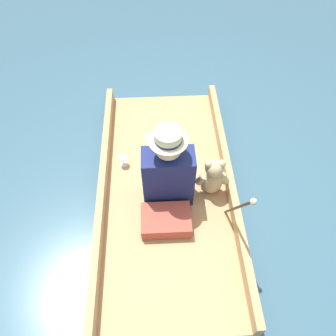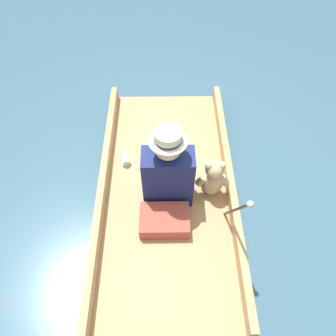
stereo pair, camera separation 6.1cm
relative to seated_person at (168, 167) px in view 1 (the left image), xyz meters
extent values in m
plane|color=#385B70|center=(-0.01, -0.01, -0.40)|extent=(16.00, 16.00, 0.00)
cube|color=tan|center=(-0.01, -0.01, -0.35)|extent=(1.19, 2.49, 0.11)
cube|color=tan|center=(-0.58, -0.01, -0.22)|extent=(0.06, 2.49, 0.14)
cube|color=tan|center=(0.55, -0.01, -0.22)|extent=(0.06, 2.49, 0.14)
cube|color=#B24738|center=(-0.03, -0.38, -0.23)|extent=(0.41, 0.29, 0.13)
cube|color=white|center=(0.00, 0.29, -0.23)|extent=(0.38, 0.55, 0.11)
cube|color=navy|center=(0.00, -0.10, -0.01)|extent=(0.42, 0.22, 0.56)
cube|color=beige|center=(0.00, 0.02, 0.03)|extent=(0.04, 0.01, 0.31)
cube|color=white|center=(-0.11, 0.02, 0.06)|extent=(0.02, 0.01, 0.34)
cube|color=white|center=(0.11, 0.02, 0.06)|extent=(0.02, 0.01, 0.34)
sphere|color=beige|center=(0.00, -0.10, 0.38)|extent=(0.21, 0.21, 0.21)
cylinder|color=beige|center=(0.00, -0.10, 0.44)|extent=(0.29, 0.29, 0.01)
cylinder|color=beige|center=(0.00, -0.10, 0.49)|extent=(0.20, 0.20, 0.08)
cylinder|color=navy|center=(0.00, -0.10, 0.46)|extent=(0.20, 0.20, 0.02)
ellipsoid|color=tan|center=(0.38, -0.06, -0.15)|extent=(0.18, 0.15, 0.27)
sphere|color=tan|center=(0.38, -0.06, 0.04)|extent=(0.16, 0.16, 0.16)
sphere|color=tan|center=(0.38, 0.00, 0.03)|extent=(0.06, 0.06, 0.06)
sphere|color=tan|center=(0.33, -0.06, 0.10)|extent=(0.07, 0.07, 0.07)
sphere|color=tan|center=(0.44, -0.06, 0.10)|extent=(0.07, 0.07, 0.07)
cylinder|color=tan|center=(0.29, -0.06, -0.11)|extent=(0.10, 0.07, 0.12)
cylinder|color=tan|center=(0.48, -0.06, -0.11)|extent=(0.10, 0.07, 0.12)
sphere|color=tan|center=(0.33, -0.02, -0.25)|extent=(0.08, 0.08, 0.08)
sphere|color=tan|center=(0.43, -0.02, -0.25)|extent=(0.08, 0.08, 0.08)
cylinder|color=silver|center=(-0.41, 0.28, -0.29)|extent=(0.08, 0.08, 0.01)
cylinder|color=silver|center=(-0.41, 0.28, -0.25)|extent=(0.01, 0.01, 0.07)
cone|color=silver|center=(-0.41, 0.28, -0.20)|extent=(0.08, 0.08, 0.04)
cylinder|color=#2D2823|center=(0.48, -0.48, 0.11)|extent=(0.02, 0.40, 0.80)
sphere|color=beige|center=(0.48, -0.67, 0.50)|extent=(0.04, 0.04, 0.04)
camera|label=1|loc=(-0.08, -1.67, 2.18)|focal=35.00mm
camera|label=2|loc=(-0.02, -1.67, 2.18)|focal=35.00mm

